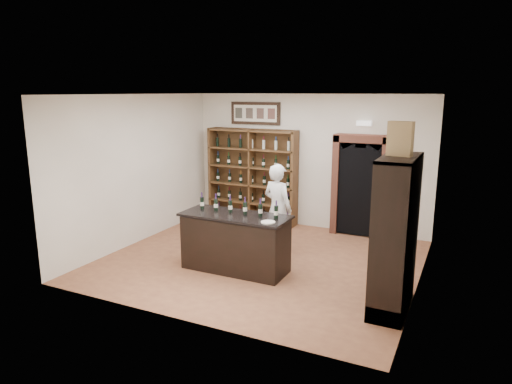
% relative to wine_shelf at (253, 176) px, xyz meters
% --- Properties ---
extents(floor, '(5.50, 5.50, 0.00)m').
position_rel_wine_shelf_xyz_m(floor, '(1.30, -2.33, -1.10)').
color(floor, '#965E3C').
rests_on(floor, ground).
extents(ceiling, '(5.50, 5.50, 0.00)m').
position_rel_wine_shelf_xyz_m(ceiling, '(1.30, -2.33, 1.90)').
color(ceiling, white).
rests_on(ceiling, wall_back).
extents(wall_back, '(5.50, 0.04, 3.00)m').
position_rel_wine_shelf_xyz_m(wall_back, '(1.30, 0.17, 0.40)').
color(wall_back, white).
rests_on(wall_back, ground).
extents(wall_left, '(0.04, 5.00, 3.00)m').
position_rel_wine_shelf_xyz_m(wall_left, '(-1.45, -2.33, 0.40)').
color(wall_left, white).
rests_on(wall_left, ground).
extents(wall_right, '(0.04, 5.00, 3.00)m').
position_rel_wine_shelf_xyz_m(wall_right, '(4.05, -2.33, 0.40)').
color(wall_right, white).
rests_on(wall_right, ground).
extents(wine_shelf, '(2.20, 0.38, 2.20)m').
position_rel_wine_shelf_xyz_m(wine_shelf, '(0.00, 0.00, 0.00)').
color(wine_shelf, '#52301C').
rests_on(wine_shelf, ground).
extents(framed_picture, '(1.25, 0.04, 0.52)m').
position_rel_wine_shelf_xyz_m(framed_picture, '(0.00, 0.14, 1.45)').
color(framed_picture, black).
rests_on(framed_picture, wall_back).
extents(arched_doorway, '(1.17, 0.35, 2.17)m').
position_rel_wine_shelf_xyz_m(arched_doorway, '(2.55, -0.00, 0.04)').
color(arched_doorway, black).
rests_on(arched_doorway, ground).
extents(emergency_light, '(0.30, 0.10, 0.10)m').
position_rel_wine_shelf_xyz_m(emergency_light, '(2.55, 0.09, 1.30)').
color(emergency_light, white).
rests_on(emergency_light, wall_back).
extents(tasting_counter, '(1.88, 0.78, 1.00)m').
position_rel_wine_shelf_xyz_m(tasting_counter, '(1.10, -2.93, -0.61)').
color(tasting_counter, black).
rests_on(tasting_counter, ground).
extents(counter_bottle_0, '(0.07, 0.07, 0.30)m').
position_rel_wine_shelf_xyz_m(counter_bottle_0, '(0.38, -2.84, 0.01)').
color(counter_bottle_0, black).
rests_on(counter_bottle_0, tasting_counter).
extents(counter_bottle_1, '(0.07, 0.07, 0.30)m').
position_rel_wine_shelf_xyz_m(counter_bottle_1, '(0.67, -2.84, 0.01)').
color(counter_bottle_1, black).
rests_on(counter_bottle_1, tasting_counter).
extents(counter_bottle_2, '(0.07, 0.07, 0.30)m').
position_rel_wine_shelf_xyz_m(counter_bottle_2, '(0.96, -2.84, 0.01)').
color(counter_bottle_2, black).
rests_on(counter_bottle_2, tasting_counter).
extents(counter_bottle_3, '(0.07, 0.07, 0.30)m').
position_rel_wine_shelf_xyz_m(counter_bottle_3, '(1.24, -2.84, 0.01)').
color(counter_bottle_3, black).
rests_on(counter_bottle_3, tasting_counter).
extents(counter_bottle_4, '(0.07, 0.07, 0.30)m').
position_rel_wine_shelf_xyz_m(counter_bottle_4, '(1.53, -2.84, 0.01)').
color(counter_bottle_4, black).
rests_on(counter_bottle_4, tasting_counter).
extents(counter_bottle_5, '(0.07, 0.07, 0.30)m').
position_rel_wine_shelf_xyz_m(counter_bottle_5, '(1.82, -2.84, 0.01)').
color(counter_bottle_5, black).
rests_on(counter_bottle_5, tasting_counter).
extents(side_cabinet, '(0.48, 1.20, 2.20)m').
position_rel_wine_shelf_xyz_m(side_cabinet, '(3.82, -3.23, -0.35)').
color(side_cabinet, black).
rests_on(side_cabinet, ground).
extents(shopkeeper, '(0.72, 0.57, 1.73)m').
position_rel_wine_shelf_xyz_m(shopkeeper, '(1.39, -1.77, -0.24)').
color(shopkeeper, white).
rests_on(shopkeeper, ground).
extents(plate, '(0.23, 0.23, 0.02)m').
position_rel_wine_shelf_xyz_m(plate, '(1.81, -3.14, -0.09)').
color(plate, silver).
rests_on(plate, tasting_counter).
extents(wine_crate, '(0.35, 0.19, 0.47)m').
position_rel_wine_shelf_xyz_m(wine_crate, '(3.76, -3.19, 1.33)').
color(wine_crate, tan).
rests_on(wine_crate, side_cabinet).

